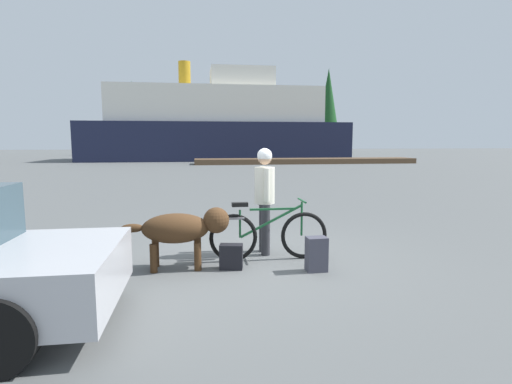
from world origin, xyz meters
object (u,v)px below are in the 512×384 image
bicycle (268,235)px  dog (183,228)px  handbag_pannier (231,257)px  sailboat_moored (249,153)px  person_cyclist (265,191)px  backpack (316,254)px  ferry_boat (217,126)px

bicycle → dog: (-1.26, -0.23, 0.19)m
handbag_pannier → sailboat_moored: (4.77, 35.60, 0.31)m
person_cyclist → dog: size_ratio=1.12×
dog → handbag_pannier: (0.67, -0.13, -0.40)m
person_cyclist → handbag_pannier: size_ratio=4.78×
backpack → handbag_pannier: bearing=167.2°
person_cyclist → sailboat_moored: (4.18, 34.88, -0.52)m
sailboat_moored → backpack: bearing=-95.7°
person_cyclist → sailboat_moored: 35.13m
dog → sailboat_moored: sailboat_moored is taller
bicycle → dog: 1.29m
handbag_pannier → sailboat_moored: bearing=82.4°
bicycle → ferry_boat: (0.86, 32.89, 2.81)m
dog → sailboat_moored: bearing=81.3°
ferry_boat → sailboat_moored: size_ratio=2.77×
handbag_pannier → ferry_boat: ferry_boat is taller
backpack → dog: bearing=167.9°
person_cyclist → ferry_boat: (0.85, 32.52, 2.19)m
backpack → ferry_boat: size_ratio=0.02×
dog → backpack: bearing=-12.1°
person_cyclist → sailboat_moored: size_ratio=0.20×
person_cyclist → ferry_boat: ferry_boat is taller
backpack → person_cyclist: bearing=119.8°
dog → backpack: dog is taller
handbag_pannier → bicycle: bearing=31.2°
person_cyclist → handbag_pannier: person_cyclist is taller
sailboat_moored → handbag_pannier: bearing=-97.6°
dog → handbag_pannier: bearing=-11.0°
bicycle → sailboat_moored: (4.18, 35.24, 0.10)m
handbag_pannier → person_cyclist: bearing=50.7°
person_cyclist → ferry_boat: 32.60m
dog → sailboat_moored: (5.44, 35.47, -0.09)m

